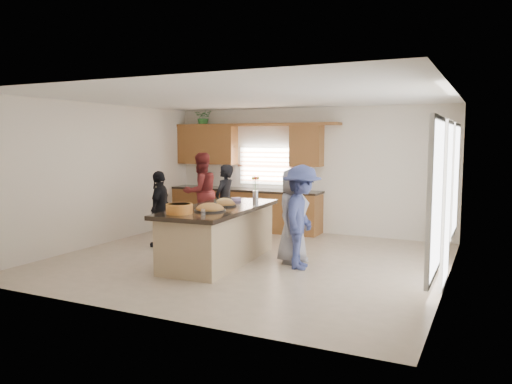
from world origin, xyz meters
The scene contains 18 objects.
floor centered at (0.00, 0.00, 0.00)m, with size 6.50×6.50×0.00m, color #C5AC92.
room_shell centered at (0.00, 0.00, 1.90)m, with size 6.52×6.02×2.81m.
back_cabinetry centered at (-1.47, 2.73, 0.91)m, with size 4.08×0.66×2.46m.
right_wall_glazing centered at (3.22, -0.13, 1.34)m, with size 0.06×4.00×2.25m.
island centered at (-0.39, -0.30, 0.45)m, with size 1.31×2.76×0.95m.
platter_front centered at (-0.27, -0.81, 0.98)m, with size 0.50×0.50×0.20m.
platter_mid centered at (-0.33, -0.17, 0.98)m, with size 0.37×0.37×0.15m.
platter_back centered at (-0.52, 0.13, 0.98)m, with size 0.34×0.34×0.14m.
salad_bowl centered at (-0.54, -1.26, 1.04)m, with size 0.41×0.41×0.15m.
clear_cup centered at (-0.13, -1.23, 1.00)m, with size 0.07×0.07×0.10m, color white.
plate_stack centered at (-0.53, 0.58, 0.98)m, with size 0.19×0.19×0.06m, color #A68AC9.
flower_vase centered at (-0.30, 0.96, 1.19)m, with size 0.14×0.14×0.43m.
potted_plant centered at (-2.59, 2.82, 2.63)m, with size 0.41×0.36×0.46m, color #2E712D.
woman_left_back centered at (-1.27, 1.48, 0.79)m, with size 0.57×0.38×1.57m, color black.
woman_left_mid centered at (-2.19, 2.00, 0.90)m, with size 0.87×0.68×1.80m, color maroon.
woman_left_front centered at (-2.07, 0.30, 0.74)m, with size 0.87×0.36×1.49m, color black.
woman_right_back centered at (1.04, -0.12, 0.84)m, with size 1.09×0.63×1.69m, color navy.
woman_right_front centered at (0.77, 0.18, 0.81)m, with size 0.79×0.51×1.61m, color gray.
Camera 1 is at (3.82, -7.61, 2.09)m, focal length 35.00 mm.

